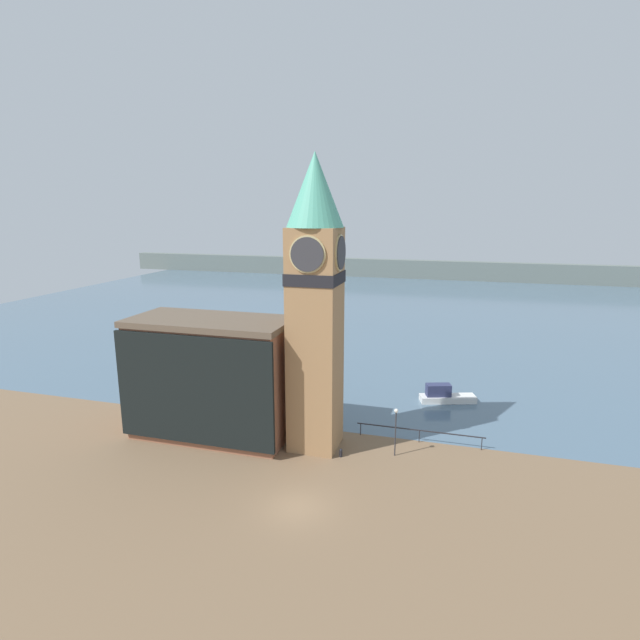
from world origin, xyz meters
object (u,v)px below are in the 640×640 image
at_px(clock_tower, 315,298).
at_px(lamp_post, 396,423).
at_px(pier_building, 212,377).
at_px(mooring_bollard_near, 341,452).
at_px(boat_near, 444,395).

distance_m(clock_tower, lamp_post, 11.39).
height_order(clock_tower, lamp_post, clock_tower).
relative_size(pier_building, lamp_post, 3.45).
relative_size(clock_tower, lamp_post, 5.88).
bearing_deg(pier_building, mooring_bollard_near, -4.94).
bearing_deg(mooring_bollard_near, pier_building, 175.06).
relative_size(clock_tower, pier_building, 1.71).
relative_size(pier_building, mooring_bollard_near, 19.98).
xyz_separation_m(pier_building, mooring_bollard_near, (11.36, -0.98, -4.68)).
bearing_deg(pier_building, clock_tower, 2.13).
bearing_deg(mooring_bollard_near, clock_tower, 151.58).
bearing_deg(lamp_post, mooring_bollard_near, -161.21).
bearing_deg(pier_building, lamp_post, 1.40).
bearing_deg(boat_near, lamp_post, -122.23).
distance_m(pier_building, mooring_bollard_near, 12.33).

